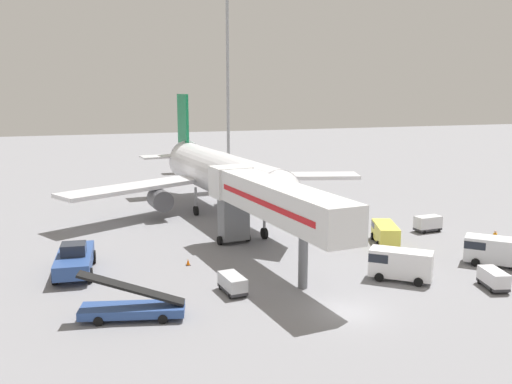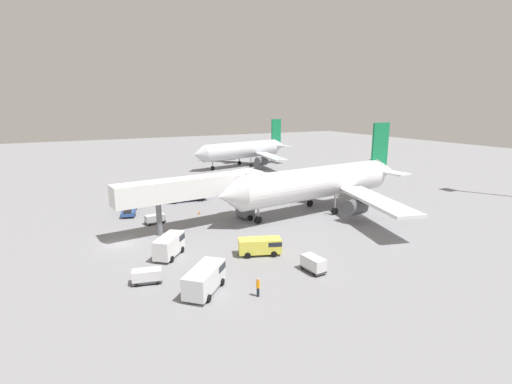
% 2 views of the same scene
% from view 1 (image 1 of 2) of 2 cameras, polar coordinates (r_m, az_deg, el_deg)
% --- Properties ---
extents(ground_plane, '(300.00, 300.00, 0.00)m').
position_cam_1_polar(ground_plane, '(37.86, 9.35, -11.98)').
color(ground_plane, gray).
extents(airplane_at_gate, '(36.46, 36.13, 13.56)m').
position_cam_1_polar(airplane_at_gate, '(64.14, -3.68, 1.84)').
color(airplane_at_gate, silver).
rests_on(airplane_at_gate, ground).
extents(jet_bridge, '(5.57, 21.09, 7.20)m').
position_cam_1_polar(jet_bridge, '(45.37, 1.15, -0.86)').
color(jet_bridge, silver).
rests_on(jet_bridge, ground).
extents(pushback_tug, '(3.41, 7.45, 2.54)m').
position_cam_1_polar(pushback_tug, '(46.48, -18.00, -6.53)').
color(pushback_tug, '#2D4C8E').
rests_on(pushback_tug, ground).
extents(belt_loader_truck, '(6.83, 3.46, 3.15)m').
position_cam_1_polar(belt_loader_truck, '(36.98, -12.47, -11.38)').
color(belt_loader_truck, '#2D4C8E').
rests_on(belt_loader_truck, ground).
extents(service_van_far_center, '(5.22, 5.13, 2.30)m').
position_cam_1_polar(service_van_far_center, '(50.24, 23.29, -5.44)').
color(service_van_far_center, silver).
rests_on(service_van_far_center, ground).
extents(service_van_outer_left, '(4.70, 4.36, 2.36)m').
position_cam_1_polar(service_van_outer_left, '(44.08, 14.35, -7.04)').
color(service_van_outer_left, white).
rests_on(service_van_outer_left, ground).
extents(service_van_near_left, '(3.38, 5.09, 1.89)m').
position_cam_1_polar(service_van_near_left, '(53.91, 13.02, -4.01)').
color(service_van_near_left, '#E5DB4C').
rests_on(service_van_near_left, ground).
extents(baggage_cart_mid_right, '(1.56, 2.87, 1.31)m').
position_cam_1_polar(baggage_cart_mid_right, '(40.39, -2.41, -9.25)').
color(baggage_cart_mid_right, '#38383D').
rests_on(baggage_cart_mid_right, ground).
extents(baggage_cart_near_right, '(2.73, 1.52, 1.60)m').
position_cam_1_polar(baggage_cart_near_right, '(59.50, 17.11, -3.05)').
color(baggage_cart_near_right, '#38383D').
rests_on(baggage_cart_near_right, ground).
extents(baggage_cart_far_right, '(1.85, 2.92, 1.38)m').
position_cam_1_polar(baggage_cart_far_right, '(44.70, 23.04, -8.09)').
color(baggage_cart_far_right, '#38383D').
rests_on(baggage_cart_far_right, ground).
extents(ground_crew_worker_foreground, '(0.35, 0.35, 1.76)m').
position_cam_1_polar(ground_crew_worker_foreground, '(55.07, 23.15, -4.47)').
color(ground_crew_worker_foreground, '#1E2333').
rests_on(ground_crew_worker_foreground, ground).
extents(safety_cone_alpha, '(0.36, 0.36, 0.55)m').
position_cam_1_polar(safety_cone_alpha, '(46.80, -6.93, -7.10)').
color(safety_cone_alpha, black).
rests_on(safety_cone_alpha, ground).
extents(apron_light_mast, '(2.40, 2.40, 31.24)m').
position_cam_1_polar(apron_light_mast, '(104.87, -2.92, 14.21)').
color(apron_light_mast, '#93969B').
rests_on(apron_light_mast, ground).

